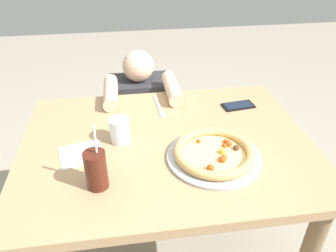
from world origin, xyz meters
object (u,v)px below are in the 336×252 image
object	(u,v)px
drink_cup_colored	(96,170)
pizza_near	(214,154)
cell_phone	(238,106)
water_cup_clear	(120,130)
fork	(159,107)
diner_seated	(142,127)

from	to	relation	value
drink_cup_colored	pizza_near	bearing A→B (deg)	11.57
drink_cup_colored	cell_phone	xyz separation A→B (m)	(0.64, 0.45, -0.07)
pizza_near	drink_cup_colored	size ratio (longest dim) A/B	1.45
drink_cup_colored	water_cup_clear	xyz separation A→B (m)	(0.08, 0.25, -0.02)
fork	diner_seated	xyz separation A→B (m)	(-0.07, 0.34, -0.33)
drink_cup_colored	cell_phone	bearing A→B (deg)	35.14
drink_cup_colored	fork	distance (m)	0.57
pizza_near	cell_phone	xyz separation A→B (m)	(0.22, 0.37, -0.02)
fork	diner_seated	size ratio (longest dim) A/B	0.22
pizza_near	water_cup_clear	bearing A→B (deg)	154.46
drink_cup_colored	water_cup_clear	distance (m)	0.27
pizza_near	drink_cup_colored	xyz separation A→B (m)	(-0.43, -0.09, 0.05)
water_cup_clear	cell_phone	xyz separation A→B (m)	(0.56, 0.20, -0.05)
pizza_near	water_cup_clear	distance (m)	0.38
fork	pizza_near	bearing A→B (deg)	-69.07
pizza_near	drink_cup_colored	bearing A→B (deg)	-168.43
water_cup_clear	diner_seated	distance (m)	0.71
drink_cup_colored	cell_phone	world-z (taller)	drink_cup_colored
cell_phone	diner_seated	size ratio (longest dim) A/B	0.17
diner_seated	pizza_near	bearing A→B (deg)	-73.01
fork	cell_phone	size ratio (longest dim) A/B	1.28
fork	diner_seated	bearing A→B (deg)	102.04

